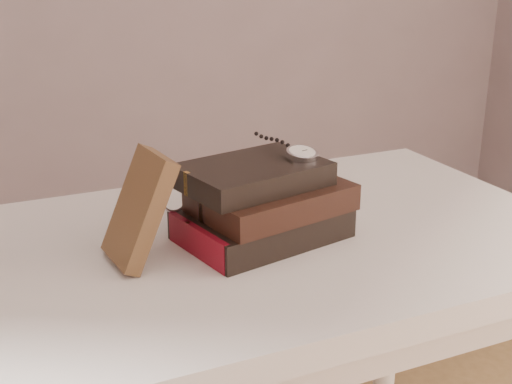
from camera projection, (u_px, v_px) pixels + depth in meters
name	position (u px, v px, depth m)	size (l,w,h in m)	color
table	(254.00, 289.00, 1.07)	(1.00, 0.60, 0.75)	silver
book_stack	(263.00, 203.00, 1.01)	(0.27, 0.21, 0.12)	black
journal	(139.00, 208.00, 0.93)	(0.02, 0.10, 0.16)	#432C19
pocket_watch	(300.00, 153.00, 1.02)	(0.06, 0.15, 0.02)	silver
eyeglasses	(186.00, 193.00, 1.02)	(0.12, 0.13, 0.05)	silver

